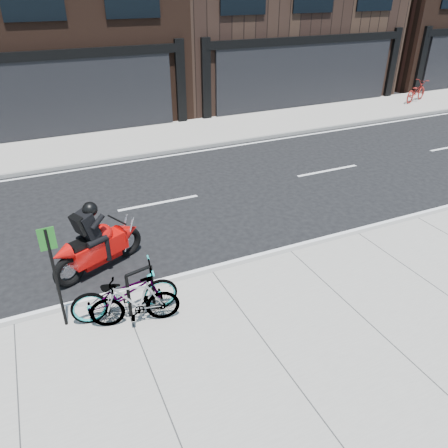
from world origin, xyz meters
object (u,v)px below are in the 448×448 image
bicycle_front (124,293)px  bicycle_rear (135,301)px  motorcycle (101,241)px  sign_post (54,270)px  bicycle_far (416,91)px  bike_rack (140,287)px

bicycle_front → bicycle_rear: bicycle_front is taller
motorcycle → bicycle_front: bearing=-113.6°
bicycle_rear → sign_post: bearing=-99.5°
sign_post → bicycle_far: bearing=25.6°
bike_rack → bicycle_rear: size_ratio=0.58×
bike_rack → bicycle_rear: (-0.19, -0.29, -0.07)m
bicycle_front → bicycle_far: 20.66m
bicycle_front → bicycle_rear: bearing=-152.7°
bike_rack → bicycle_front: 0.31m
bicycle_far → bicycle_rear: bearing=100.7°
bicycle_front → sign_post: 1.31m
sign_post → bicycle_rear: bearing=-25.0°
bicycle_front → bicycle_rear: 0.31m
sign_post → bike_rack: bearing=-10.9°
bicycle_rear → motorcycle: 2.25m
bike_rack → bicycle_far: bicycle_far is taller
sign_post → motorcycle: bearing=56.4°
bike_rack → motorcycle: motorcycle is taller
bicycle_rear → bicycle_far: 20.71m
bike_rack → bicycle_far: (17.53, 10.42, -0.04)m
motorcycle → sign_post: 2.14m
bicycle_front → bicycle_far: size_ratio=1.00×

